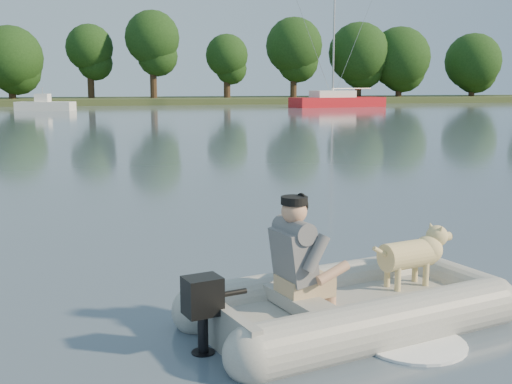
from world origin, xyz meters
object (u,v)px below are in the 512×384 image
object	(u,v)px
dinghy	(360,263)
sailboat	(337,101)
motorboat	(45,99)
man	(296,251)
dog	(407,260)

from	to	relation	value
dinghy	sailboat	size ratio (longest dim) A/B	0.38
motorboat	man	bearing A→B (deg)	-66.42
dinghy	sailboat	xyz separation A→B (m)	(18.50, 49.03, -0.03)
dinghy	sailboat	distance (m)	52.40
man	motorboat	world-z (taller)	motorboat
dinghy	sailboat	bearing A→B (deg)	55.22
sailboat	dinghy	bearing A→B (deg)	-121.54
dinghy	dog	size ratio (longest dim) A/B	5.16
sailboat	man	bearing A→B (deg)	-122.15
motorboat	sailboat	xyz separation A→B (m)	(24.68, 1.75, -0.35)
sailboat	motorboat	bearing A→B (deg)	173.18
dinghy	dog	distance (m)	0.61
man	dog	size ratio (longest dim) A/B	1.16
dinghy	dog	bearing A→B (deg)	4.57
man	sailboat	bearing A→B (deg)	54.61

